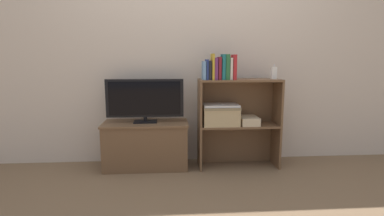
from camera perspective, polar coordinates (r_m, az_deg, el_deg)
name	(u,v)px	position (r m, az deg, el deg)	size (l,w,h in m)	color
ground_plane	(193,172)	(2.90, 0.21, -12.13)	(16.00, 16.00, 0.00)	brown
wall_back	(190,45)	(3.11, -0.36, 11.87)	(10.00, 0.05, 2.40)	beige
tv_stand	(146,145)	(3.01, -8.74, -6.91)	(0.82, 0.39, 0.45)	brown
tv	(145,99)	(2.91, -8.97, 1.66)	(0.74, 0.14, 0.42)	black
bookshelf_lower_tier	(237,138)	(3.07, 8.54, -5.74)	(0.79, 0.28, 0.43)	brown
bookshelf_upper_tier	(238,96)	(2.99, 8.74, 2.36)	(0.79, 0.28, 0.44)	brown
book_skyblue	(204,70)	(2.82, 2.28, 7.16)	(0.03, 0.14, 0.17)	#709ECC
book_navy	(207,70)	(2.82, 2.83, 7.33)	(0.02, 0.16, 0.19)	navy
book_charcoal	(209,70)	(2.82, 3.35, 7.21)	(0.02, 0.14, 0.18)	#232328
book_mustard	(212,67)	(2.83, 3.92, 7.86)	(0.02, 0.15, 0.24)	gold
book_plum	(215,69)	(2.83, 4.47, 7.48)	(0.03, 0.15, 0.20)	#6B2D66
book_maroon	(219,68)	(2.84, 5.19, 7.54)	(0.03, 0.13, 0.21)	maroon
book_teal	(223,67)	(2.84, 5.93, 7.78)	(0.03, 0.13, 0.24)	#1E7075
book_forest	(227,67)	(2.85, 6.65, 7.77)	(0.04, 0.14, 0.24)	#286638
book_ivory	(230,69)	(2.86, 7.32, 7.44)	(0.02, 0.13, 0.20)	silver
book_crimson	(234,67)	(2.86, 7.94, 7.72)	(0.03, 0.15, 0.23)	#B22328
baby_monitor	(274,73)	(3.01, 15.33, 6.45)	(0.05, 0.04, 0.14)	white
storage_basket_left	(221,115)	(2.91, 5.45, -1.26)	(0.35, 0.25, 0.18)	tan
laptop	(221,105)	(2.90, 5.48, 0.53)	(0.34, 0.23, 0.02)	white
magazine_stack	(248,120)	(2.99, 10.70, -2.34)	(0.18, 0.24, 0.08)	beige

